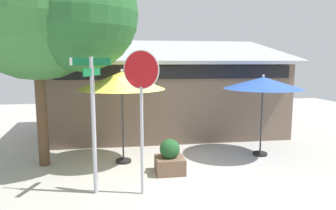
{
  "coord_description": "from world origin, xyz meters",
  "views": [
    {
      "loc": [
        -1.21,
        -7.76,
        2.92
      ],
      "look_at": [
        0.22,
        1.2,
        1.6
      ],
      "focal_mm": 32.81,
      "sensor_mm": 36.0,
      "label": 1
    }
  ],
  "objects_px": {
    "stop_sign": "(141,94)",
    "patio_umbrella_royal_blue_center": "(263,84)",
    "street_sign_post": "(93,112)",
    "shade_tree": "(46,2)",
    "sidewalk_planter": "(170,159)",
    "patio_umbrella_mustard_left": "(122,81)"
  },
  "relations": [
    {
      "from": "street_sign_post",
      "to": "shade_tree",
      "type": "bearing_deg",
      "value": 122.33
    },
    {
      "from": "stop_sign",
      "to": "sidewalk_planter",
      "type": "height_order",
      "value": "stop_sign"
    },
    {
      "from": "street_sign_post",
      "to": "stop_sign",
      "type": "xyz_separation_m",
      "value": [
        1.03,
        -0.2,
        0.38
      ]
    },
    {
      "from": "street_sign_post",
      "to": "shade_tree",
      "type": "height_order",
      "value": "shade_tree"
    },
    {
      "from": "street_sign_post",
      "to": "patio_umbrella_royal_blue_center",
      "type": "distance_m",
      "value": 5.27
    },
    {
      "from": "stop_sign",
      "to": "patio_umbrella_royal_blue_center",
      "type": "height_order",
      "value": "stop_sign"
    },
    {
      "from": "patio_umbrella_mustard_left",
      "to": "sidewalk_planter",
      "type": "height_order",
      "value": "patio_umbrella_mustard_left"
    },
    {
      "from": "street_sign_post",
      "to": "patio_umbrella_royal_blue_center",
      "type": "height_order",
      "value": "street_sign_post"
    },
    {
      "from": "stop_sign",
      "to": "patio_umbrella_royal_blue_center",
      "type": "bearing_deg",
      "value": 30.08
    },
    {
      "from": "street_sign_post",
      "to": "patio_umbrella_mustard_left",
      "type": "distance_m",
      "value": 2.16
    },
    {
      "from": "street_sign_post",
      "to": "stop_sign",
      "type": "height_order",
      "value": "stop_sign"
    },
    {
      "from": "stop_sign",
      "to": "sidewalk_planter",
      "type": "bearing_deg",
      "value": 55.54
    },
    {
      "from": "shade_tree",
      "to": "sidewalk_planter",
      "type": "distance_m",
      "value": 5.2
    },
    {
      "from": "patio_umbrella_royal_blue_center",
      "to": "sidewalk_planter",
      "type": "distance_m",
      "value": 3.7
    },
    {
      "from": "stop_sign",
      "to": "street_sign_post",
      "type": "bearing_deg",
      "value": 169.1
    },
    {
      "from": "patio_umbrella_mustard_left",
      "to": "shade_tree",
      "type": "bearing_deg",
      "value": 179.64
    },
    {
      "from": "patio_umbrella_mustard_left",
      "to": "stop_sign",
      "type": "bearing_deg",
      "value": -80.11
    },
    {
      "from": "patio_umbrella_mustard_left",
      "to": "shade_tree",
      "type": "height_order",
      "value": "shade_tree"
    },
    {
      "from": "street_sign_post",
      "to": "patio_umbrella_royal_blue_center",
      "type": "xyz_separation_m",
      "value": [
        4.85,
        2.02,
        0.4
      ]
    },
    {
      "from": "street_sign_post",
      "to": "patio_umbrella_royal_blue_center",
      "type": "relative_size",
      "value": 1.2
    },
    {
      "from": "patio_umbrella_royal_blue_center",
      "to": "shade_tree",
      "type": "relative_size",
      "value": 0.37
    },
    {
      "from": "stop_sign",
      "to": "sidewalk_planter",
      "type": "distance_m",
      "value": 2.33
    }
  ]
}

